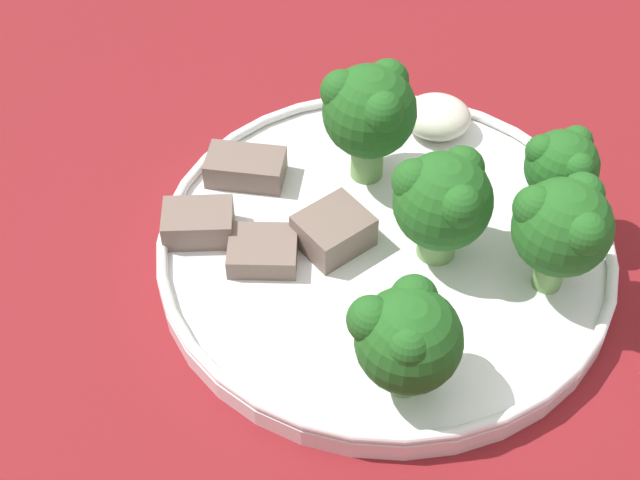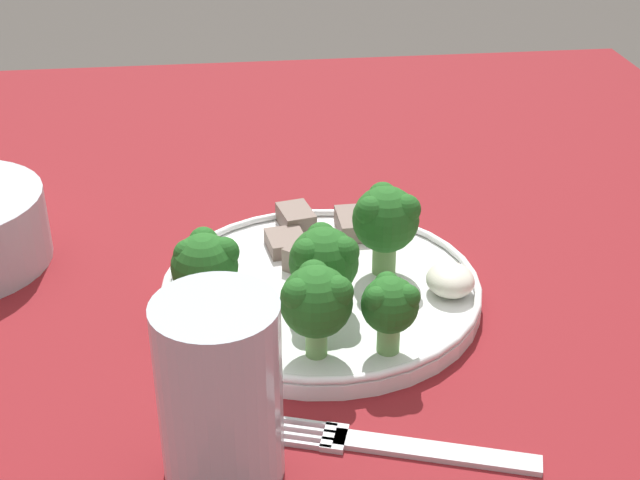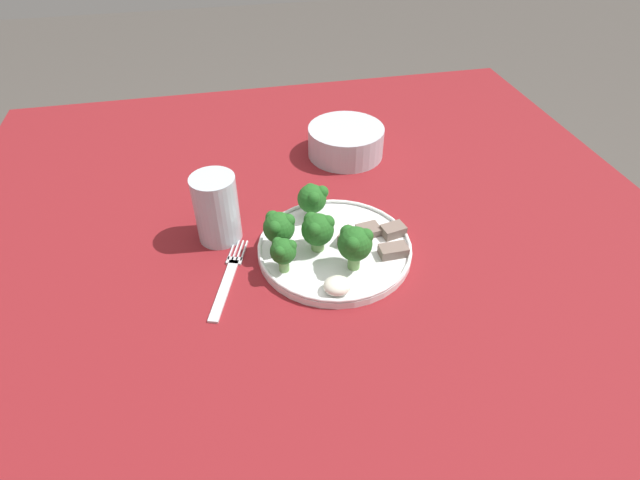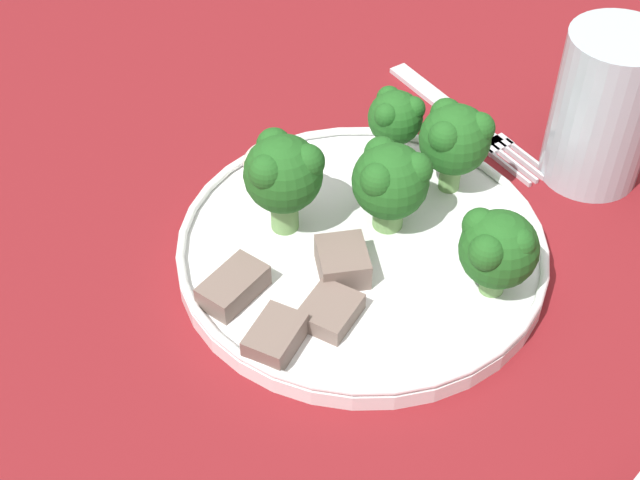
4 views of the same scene
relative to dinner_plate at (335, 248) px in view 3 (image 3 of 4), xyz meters
The scene contains 16 objects.
ground_plane 0.73m from the dinner_plate, 102.38° to the left, with size 8.00×8.00×0.00m, color #4C4742.
table 0.13m from the dinner_plate, 102.38° to the left, with size 1.25×1.15×0.71m.
dinner_plate is the anchor object (origin of this frame).
fork 0.17m from the dinner_plate, behind, with size 0.07×0.17×0.00m.
cream_bowl 0.31m from the dinner_plate, 72.46° to the left, with size 0.15×0.15×0.06m.
drinking_glass 0.20m from the dinner_plate, 155.91° to the left, with size 0.07×0.07×0.12m.
broccoli_floret_near_rim_left 0.10m from the dinner_plate, 100.99° to the left, with size 0.05×0.05×0.06m.
broccoli_floret_center_left 0.05m from the dinner_plate, behind, with size 0.05×0.05×0.06m.
broccoli_floret_back_left 0.07m from the dinner_plate, 71.61° to the right, with size 0.05×0.05×0.07m.
broccoli_floret_front_left 0.10m from the dinner_plate, behind, with size 0.05×0.05×0.07m.
broccoli_floret_center_back 0.10m from the dinner_plate, 157.55° to the right, with size 0.04×0.04×0.06m.
meat_slice_front_slice 0.03m from the dinner_plate, ahead, with size 0.05×0.05×0.02m.
meat_slice_middle_slice 0.07m from the dinner_plate, 19.05° to the left, with size 0.04×0.03×0.01m.
meat_slice_rear_slice 0.10m from the dinner_plate, ahead, with size 0.04×0.03×0.02m.
meat_slice_edge_slice 0.09m from the dinner_plate, 23.63° to the right, with size 0.04×0.03×0.02m.
sauce_dollop 0.10m from the dinner_plate, 100.69° to the right, with size 0.04×0.04×0.02m.
Camera 3 is at (-0.13, -0.67, 1.24)m, focal length 28.00 mm.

